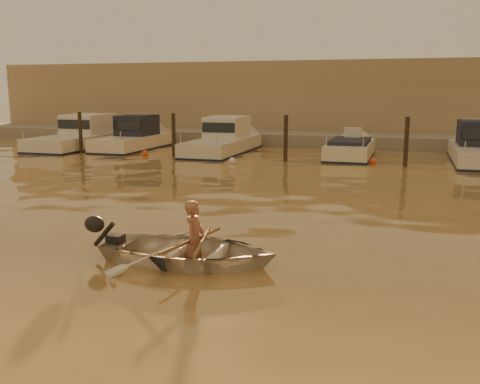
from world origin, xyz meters
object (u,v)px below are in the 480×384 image
(person, at_px, (195,240))
(moored_boat_3, at_px, (350,153))
(moored_boat_1, at_px, (132,137))
(waterfront_building, at_px, (334,100))
(dinghy, at_px, (190,251))
(moored_boat_2, at_px, (223,140))
(moored_boat_0, at_px, (82,136))

(person, bearing_deg, moored_boat_3, -5.70)
(moored_boat_1, height_order, moored_boat_3, moored_boat_1)
(person, relative_size, moored_boat_3, 0.26)
(moored_boat_3, relative_size, waterfront_building, 0.12)
(dinghy, distance_m, moored_boat_2, 17.08)
(moored_boat_2, height_order, moored_boat_3, moored_boat_2)
(moored_boat_0, relative_size, waterfront_building, 0.17)
(dinghy, bearing_deg, moored_boat_2, 15.27)
(person, relative_size, waterfront_building, 0.03)
(moored_boat_1, distance_m, moored_boat_2, 5.00)
(moored_boat_1, bearing_deg, moored_boat_0, 180.00)
(moored_boat_0, distance_m, waterfront_building, 16.33)
(person, bearing_deg, moored_boat_0, 37.00)
(moored_boat_0, relative_size, moored_boat_3, 1.42)
(moored_boat_1, relative_size, moored_boat_2, 0.85)
(person, height_order, moored_boat_0, moored_boat_0)
(moored_boat_2, bearing_deg, waterfront_building, 70.58)
(moored_boat_2, bearing_deg, person, -72.16)
(moored_boat_2, relative_size, moored_boat_3, 1.33)
(person, xyz_separation_m, moored_boat_1, (-10.24, 16.28, 0.20))
(dinghy, relative_size, waterfront_building, 0.07)
(moored_boat_1, bearing_deg, moored_boat_3, 0.00)
(dinghy, relative_size, moored_boat_3, 0.58)
(moored_boat_3, xyz_separation_m, waterfront_building, (-2.34, 11.00, 2.17))
(moored_boat_1, xyz_separation_m, waterfront_building, (8.88, 11.00, 1.77))
(moored_boat_0, relative_size, moored_boat_1, 1.26)
(moored_boat_1, xyz_separation_m, moored_boat_2, (5.00, 0.00, 0.00))
(moored_boat_2, height_order, waterfront_building, waterfront_building)
(waterfront_building, bearing_deg, moored_boat_3, -77.98)
(person, xyz_separation_m, moored_boat_0, (-13.30, 16.28, 0.20))
(moored_boat_2, distance_m, waterfront_building, 11.80)
(person, height_order, moored_boat_1, moored_boat_1)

